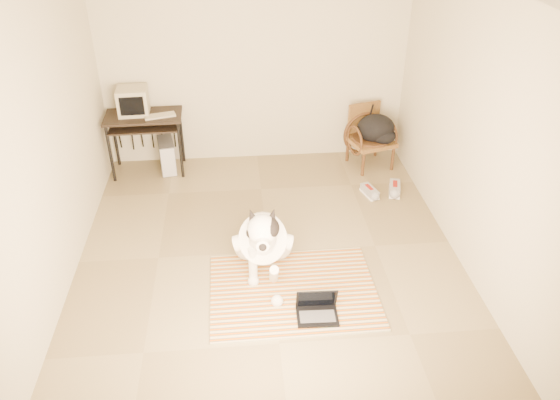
{
  "coord_description": "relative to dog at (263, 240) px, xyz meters",
  "views": [
    {
      "loc": [
        -0.3,
        -4.68,
        3.6
      ],
      "look_at": [
        0.1,
        -0.26,
        0.82
      ],
      "focal_mm": 35.0,
      "sensor_mm": 36.0,
      "label": 1
    }
  ],
  "objects": [
    {
      "name": "computer_desk",
      "position": [
        -1.39,
        2.21,
        0.33
      ],
      "size": [
        0.99,
        0.57,
        0.81
      ],
      "color": "black",
      "rests_on": "floor"
    },
    {
      "name": "wall_back",
      "position": [
        0.07,
        2.53,
        0.98
      ],
      "size": [
        4.5,
        0.0,
        4.5
      ],
      "primitive_type": "plane",
      "rotation": [
        1.57,
        0.0,
        0.0
      ],
      "color": "beige",
      "rests_on": "floor"
    },
    {
      "name": "pc_tower",
      "position": [
        -1.15,
        2.23,
        -0.15
      ],
      "size": [
        0.27,
        0.48,
        0.43
      ],
      "color": "#4C4C4F",
      "rests_on": "floor"
    },
    {
      "name": "desk_keyboard",
      "position": [
        -1.17,
        2.15,
        0.46
      ],
      "size": [
        0.41,
        0.24,
        0.03
      ],
      "primitive_type": "cube",
      "rotation": [
        0.0,
        0.0,
        0.27
      ],
      "color": "tan",
      "rests_on": "computer_desk"
    },
    {
      "name": "wall_right",
      "position": [
        2.07,
        0.28,
        0.98
      ],
      "size": [
        0.0,
        4.5,
        4.5
      ],
      "primitive_type": "plane",
      "rotation": [
        1.57,
        0.0,
        -1.57
      ],
      "color": "beige",
      "rests_on": "floor"
    },
    {
      "name": "wall_left",
      "position": [
        -1.93,
        0.28,
        0.98
      ],
      "size": [
        0.0,
        4.5,
        4.5
      ],
      "primitive_type": "plane",
      "rotation": [
        1.57,
        0.0,
        1.57
      ],
      "color": "beige",
      "rests_on": "floor"
    },
    {
      "name": "crt_monitor",
      "position": [
        -1.5,
        2.29,
        0.61
      ],
      "size": [
        0.4,
        0.38,
        0.34
      ],
      "color": "tan",
      "rests_on": "computer_desk"
    },
    {
      "name": "rattan_chair",
      "position": [
        1.58,
        2.16,
        0.05
      ],
      "size": [
        0.67,
        0.65,
        0.82
      ],
      "color": "brown",
      "rests_on": "floor"
    },
    {
      "name": "rug",
      "position": [
        0.27,
        -0.38,
        -0.36
      ],
      "size": [
        1.62,
        1.25,
        0.02
      ],
      "color": "#C0590F",
      "rests_on": "floor"
    },
    {
      "name": "sneaker_right",
      "position": [
        1.75,
        1.37,
        -0.32
      ],
      "size": [
        0.21,
        0.35,
        0.12
      ],
      "color": "white",
      "rests_on": "floor"
    },
    {
      "name": "sneaker_left",
      "position": [
        1.42,
        1.33,
        -0.32
      ],
      "size": [
        0.2,
        0.32,
        0.11
      ],
      "color": "white",
      "rests_on": "floor"
    },
    {
      "name": "wall_front",
      "position": [
        0.07,
        -1.97,
        0.98
      ],
      "size": [
        4.5,
        0.0,
        4.5
      ],
      "primitive_type": "plane",
      "rotation": [
        -1.57,
        0.0,
        0.0
      ],
      "color": "beige",
      "rests_on": "floor"
    },
    {
      "name": "dog",
      "position": [
        0.0,
        0.0,
        0.0
      ],
      "size": [
        0.62,
        1.3,
        0.93
      ],
      "color": "white",
      "rests_on": "rug"
    },
    {
      "name": "laptop",
      "position": [
        0.45,
        -0.73,
        -0.28
      ],
      "size": [
        0.39,
        0.29,
        0.27
      ],
      "color": "black",
      "rests_on": "rug"
    },
    {
      "name": "floor",
      "position": [
        0.07,
        0.28,
        -0.37
      ],
      "size": [
        4.5,
        4.5,
        0.0
      ],
      "primitive_type": "plane",
      "color": "#8B7B55",
      "rests_on": "ground"
    },
    {
      "name": "backpack",
      "position": [
        1.65,
        2.08,
        0.18
      ],
      "size": [
        0.5,
        0.43,
        0.37
      ],
      "color": "black",
      "rests_on": "rattan_chair"
    }
  ]
}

